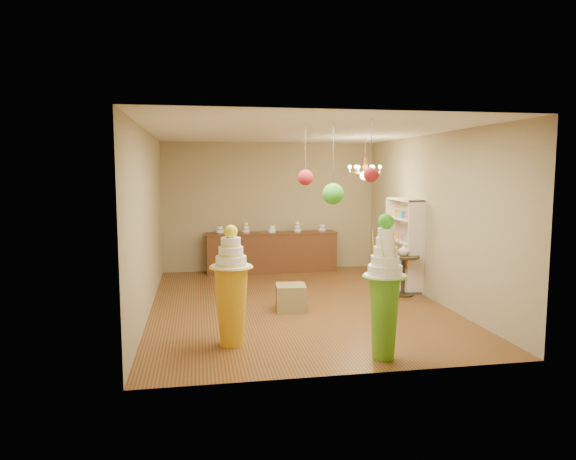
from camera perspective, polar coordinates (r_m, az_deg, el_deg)
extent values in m
plane|color=brown|center=(9.18, 0.88, -8.17)|extent=(6.50, 6.50, 0.00)
plane|color=silver|center=(8.91, 0.91, 10.85)|extent=(6.50, 6.50, 0.00)
cube|color=#9C8D69|center=(12.12, -2.02, 2.60)|extent=(5.00, 0.04, 3.00)
cube|color=#9C8D69|center=(5.78, 7.00, -1.76)|extent=(5.00, 0.04, 3.00)
cube|color=#9C8D69|center=(8.80, -15.31, 0.89)|extent=(0.04, 6.50, 3.00)
cube|color=#9C8D69|center=(9.71, 15.55, 1.39)|extent=(0.04, 6.50, 3.00)
cone|color=#65B928|center=(6.57, 10.61, -9.57)|extent=(0.47, 0.47, 1.04)
cylinder|color=white|center=(6.45, 10.71, -5.01)|extent=(0.63, 0.63, 0.03)
cylinder|color=white|center=(6.43, 10.73, -4.37)|extent=(0.52, 0.52, 0.11)
cylinder|color=white|center=(6.41, 10.75, -3.37)|extent=(0.42, 0.42, 0.11)
cylinder|color=white|center=(6.39, 10.77, -2.35)|extent=(0.35, 0.35, 0.11)
cylinder|color=white|center=(6.38, 10.79, -1.33)|extent=(0.28, 0.28, 0.11)
cylinder|color=white|center=(6.36, 10.81, -0.31)|extent=(0.23, 0.23, 0.11)
sphere|color=green|center=(6.35, 10.84, 0.93)|extent=(0.19, 0.19, 0.19)
cone|color=gold|center=(6.99, -6.28, -8.43)|extent=(0.60, 0.60, 1.06)
cylinder|color=white|center=(6.87, -6.34, -4.04)|extent=(0.71, 0.71, 0.03)
cylinder|color=white|center=(6.86, -6.34, -3.41)|extent=(0.54, 0.54, 0.12)
cylinder|color=white|center=(6.84, -6.36, -2.38)|extent=(0.43, 0.43, 0.12)
cylinder|color=white|center=(6.82, -6.37, -1.35)|extent=(0.34, 0.34, 0.12)
sphere|color=yellow|center=(6.80, -6.38, -0.19)|extent=(0.18, 0.18, 0.18)
cube|color=olive|center=(8.68, 0.31, -7.53)|extent=(0.53, 0.53, 0.44)
cube|color=#56301B|center=(11.96, -1.81, -2.51)|extent=(3.00, 0.50, 0.90)
cube|color=#56301B|center=(11.90, -1.82, -0.35)|extent=(3.04, 0.54, 0.03)
cylinder|color=white|center=(11.78, -7.61, -0.01)|extent=(0.18, 0.18, 0.16)
cylinder|color=white|center=(11.81, -4.70, 0.24)|extent=(0.18, 0.18, 0.24)
cylinder|color=white|center=(11.89, -1.82, 0.11)|extent=(0.18, 0.18, 0.16)
cylinder|color=white|center=(11.98, 1.02, 0.35)|extent=(0.18, 0.18, 0.24)
cylinder|color=white|center=(12.11, 3.81, 0.22)|extent=(0.18, 0.18, 0.16)
cube|color=silver|center=(10.49, 13.47, -1.48)|extent=(0.04, 1.20, 1.80)
cube|color=silver|center=(10.49, 12.61, -3.67)|extent=(0.30, 1.14, 0.03)
cube|color=silver|center=(10.42, 12.67, -1.24)|extent=(0.30, 1.14, 0.03)
cube|color=silver|center=(10.37, 12.73, 1.23)|extent=(0.30, 1.14, 0.03)
cylinder|color=black|center=(9.99, 12.61, -6.99)|extent=(0.50, 0.50, 0.04)
cylinder|color=black|center=(9.92, 12.66, -5.02)|extent=(0.10, 0.10, 0.74)
cylinder|color=black|center=(9.85, 12.72, -2.90)|extent=(0.75, 0.75, 0.04)
imported|color=silver|center=(9.83, 12.74, -2.16)|extent=(0.26, 0.26, 0.22)
cylinder|color=#474133|center=(7.31, 1.97, 8.82)|extent=(0.01, 0.01, 0.76)
sphere|color=#A61C22|center=(7.31, 1.96, 5.86)|extent=(0.22, 0.22, 0.22)
cylinder|color=#474133|center=(7.22, 5.07, 7.92)|extent=(0.01, 0.01, 0.99)
sphere|color=green|center=(7.23, 5.03, 4.01)|extent=(0.30, 0.30, 0.30)
cylinder|color=#474133|center=(6.67, 9.26, 9.14)|extent=(0.01, 0.01, 0.71)
sphere|color=#A61C22|center=(6.66, 9.20, 6.08)|extent=(0.19, 0.19, 0.19)
cylinder|color=#D9854C|center=(10.31, 8.55, 8.80)|extent=(0.02, 0.02, 0.50)
cylinder|color=#D9854C|center=(10.30, 8.53, 7.13)|extent=(0.10, 0.10, 0.30)
sphere|color=#FFEB8C|center=(10.30, 8.51, 6.02)|extent=(0.18, 0.18, 0.18)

